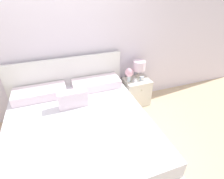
{
  "coord_description": "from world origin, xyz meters",
  "views": [
    {
      "loc": [
        -0.15,
        -2.76,
        2.09
      ],
      "look_at": [
        0.63,
        -0.55,
        0.64
      ],
      "focal_mm": 28.0,
      "sensor_mm": 36.0,
      "label": 1
    }
  ],
  "objects": [
    {
      "name": "flower_vase",
      "position": [
        1.08,
        -0.2,
        0.68
      ],
      "size": [
        0.15,
        0.15,
        0.26
      ],
      "color": "silver",
      "rests_on": "nightstand"
    },
    {
      "name": "nightstand",
      "position": [
        1.25,
        -0.21,
        0.26
      ],
      "size": [
        0.47,
        0.4,
        0.52
      ],
      "color": "silver",
      "rests_on": "ground_plane"
    },
    {
      "name": "bed",
      "position": [
        0.0,
        -0.93,
        0.3
      ],
      "size": [
        1.91,
        2.01,
        1.05
      ],
      "color": "beige",
      "rests_on": "ground_plane"
    },
    {
      "name": "ground_plane",
      "position": [
        0.0,
        0.0,
        0.0
      ],
      "size": [
        12.0,
        12.0,
        0.0
      ],
      "primitive_type": "plane",
      "color": "#CCB28E"
    },
    {
      "name": "wall_back",
      "position": [
        0.0,
        0.07,
        1.3
      ],
      "size": [
        8.0,
        0.06,
        2.6
      ],
      "color": "white",
      "rests_on": "ground_plane"
    },
    {
      "name": "table_lamp",
      "position": [
        1.29,
        -0.15,
        0.77
      ],
      "size": [
        0.23,
        0.23,
        0.35
      ],
      "color": "beige",
      "rests_on": "nightstand"
    },
    {
      "name": "alarm_clock",
      "position": [
        1.32,
        -0.25,
        0.56
      ],
      "size": [
        0.07,
        0.05,
        0.08
      ],
      "color": "silver",
      "rests_on": "nightstand"
    },
    {
      "name": "teacup",
      "position": [
        1.19,
        -0.24,
        0.55
      ],
      "size": [
        0.11,
        0.11,
        0.06
      ],
      "color": "white",
      "rests_on": "nightstand"
    }
  ]
}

